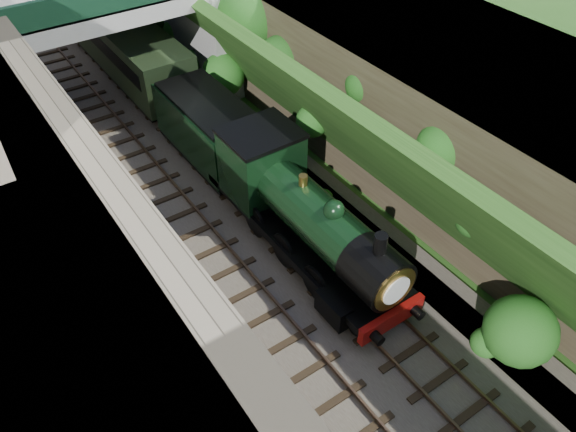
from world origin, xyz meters
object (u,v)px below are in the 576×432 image
at_px(tree, 253,17).
at_px(locomotive, 305,216).
at_px(road_bridge, 131,26).
at_px(tender, 211,132).

distance_m(tree, locomotive, 12.25).
relative_size(road_bridge, tree, 2.42).
distance_m(road_bridge, tree, 6.28).
xyz_separation_m(locomotive, tender, (-0.00, 7.36, -0.27)).
distance_m(locomotive, tender, 7.37).
distance_m(road_bridge, locomotive, 14.93).
xyz_separation_m(road_bridge, tender, (0.26, -7.41, -2.46)).
height_order(road_bridge, tree, road_bridge).
height_order(tree, locomotive, tree).
xyz_separation_m(road_bridge, tree, (4.97, -3.80, 0.57)).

